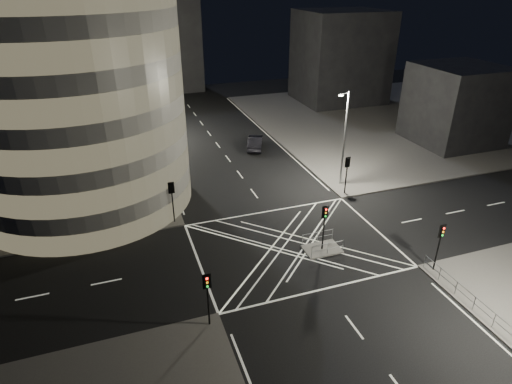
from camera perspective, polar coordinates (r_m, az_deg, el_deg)
name	(u,v)px	position (r m, az deg, el deg)	size (l,w,h in m)	color
ground	(292,245)	(36.43, 4.89, -7.02)	(120.00, 120.00, 0.00)	black
sidewalk_far_right	(394,119)	(71.52, 17.86, 9.26)	(42.00, 42.00, 0.15)	#565351
central_island	(322,249)	(36.05, 8.79, -7.54)	(3.00, 2.00, 0.15)	slate
office_tower_curved	(15,66)	(47.46, -29.51, 14.38)	(30.00, 29.00, 27.20)	gray
office_block_rear	(32,48)	(70.63, -27.69, 16.65)	(24.00, 16.00, 22.00)	gray
building_right_far	(340,57)	(78.79, 11.16, 17.27)	(14.00, 12.00, 15.00)	black
building_right_near	(456,105)	(62.79, 25.11, 10.52)	(10.00, 10.00, 10.00)	black
building_far_end	(151,43)	(86.61, -13.88, 18.77)	(18.00, 8.00, 18.00)	black
tree_a	(147,167)	(39.60, -14.33, 3.24)	(3.84, 3.84, 7.00)	black
tree_b	(140,140)	(45.03, -15.23, 6.66)	(4.69, 4.69, 7.94)	black
tree_c	(135,128)	(50.90, -15.79, 8.20)	(3.59, 3.59, 6.71)	black
tree_d	(130,108)	(56.44, -16.42, 10.71)	(4.57, 4.57, 8.00)	black
tree_e	(128,103)	(62.47, -16.73, 11.31)	(3.57, 3.57, 6.52)	black
traffic_signal_fl	(172,195)	(38.60, -11.15, -0.36)	(0.55, 0.22, 4.00)	black
traffic_signal_nl	(207,290)	(27.27, -6.50, -12.88)	(0.55, 0.22, 4.00)	black
traffic_signal_fr	(347,168)	(44.03, 12.04, 3.09)	(0.55, 0.22, 4.00)	black
traffic_signal_nr	(440,239)	(34.53, 23.35, -5.76)	(0.55, 0.22, 4.00)	black
traffic_signal_island	(324,220)	(34.53, 9.12, -3.65)	(0.55, 0.22, 4.00)	black
street_lamp_left_near	(154,148)	(42.23, -13.43, 5.75)	(1.25, 0.25, 10.00)	slate
street_lamp_left_far	(137,101)	(59.38, -15.61, 11.62)	(1.25, 0.25, 10.00)	slate
street_lamp_right_far	(344,136)	(45.13, 11.67, 7.32)	(1.25, 0.25, 10.00)	slate
railing_near_right	(484,311)	(32.58, 28.10, -13.87)	(0.06, 11.70, 1.10)	slate
railing_island_south	(328,249)	(35.05, 9.53, -7.47)	(2.80, 0.06, 1.10)	slate
railing_island_north	(318,237)	(36.36, 8.21, -5.98)	(2.80, 0.06, 1.10)	slate
sedan	(255,142)	(55.94, -0.11, 6.64)	(1.82, 5.21, 1.72)	black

